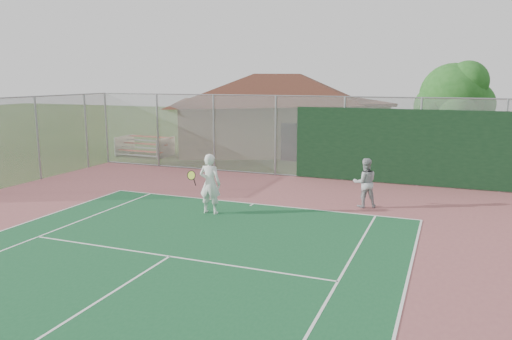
{
  "coord_description": "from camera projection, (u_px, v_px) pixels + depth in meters",
  "views": [
    {
      "loc": [
        6.14,
        -3.5,
        4.29
      ],
      "look_at": [
        0.6,
        10.58,
        1.46
      ],
      "focal_mm": 35.0,
      "sensor_mm": 36.0,
      "label": 1
    }
  ],
  "objects": [
    {
      "name": "back_fence",
      "position": [
        346.0,
        141.0,
        20.67
      ],
      "size": [
        20.08,
        0.11,
        3.53
      ],
      "color": "gray",
      "rests_on": "ground"
    },
    {
      "name": "side_fence_left",
      "position": [
        38.0,
        138.0,
        20.91
      ],
      "size": [
        0.08,
        9.0,
        3.5
      ],
      "color": "gray",
      "rests_on": "ground"
    },
    {
      "name": "clubhouse",
      "position": [
        279.0,
        104.0,
        29.5
      ],
      "size": [
        14.59,
        12.56,
        5.31
      ],
      "rotation": [
        0.0,
        0.0,
        0.43
      ],
      "color": "tan",
      "rests_on": "ground"
    },
    {
      "name": "bleachers",
      "position": [
        144.0,
        146.0,
        27.43
      ],
      "size": [
        2.87,
        1.8,
        1.05
      ],
      "rotation": [
        0.0,
        0.0,
        -0.04
      ],
      "color": "#B33D29",
      "rests_on": "ground"
    },
    {
      "name": "tree",
      "position": [
        455.0,
        98.0,
        23.2
      ],
      "size": [
        3.61,
        3.42,
        5.03
      ],
      "color": "#3E2916",
      "rests_on": "ground"
    },
    {
      "name": "player_white_front",
      "position": [
        210.0,
        184.0,
        15.71
      ],
      "size": [
        1.02,
        0.62,
        1.92
      ],
      "rotation": [
        0.0,
        0.0,
        3.18
      ],
      "color": "white",
      "rests_on": "ground"
    },
    {
      "name": "player_grey_back",
      "position": [
        365.0,
        183.0,
        16.52
      ],
      "size": [
        0.98,
        0.89,
        1.64
      ],
      "rotation": [
        0.0,
        0.0,
        3.56
      ],
      "color": "#A5A8AA",
      "rests_on": "ground"
    }
  ]
}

